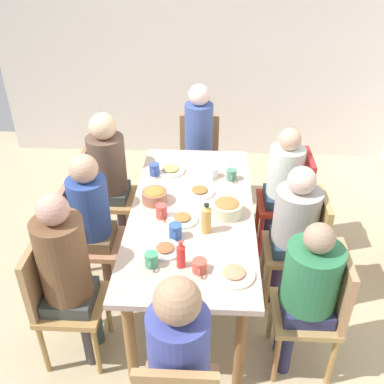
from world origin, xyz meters
TOP-DOWN VIEW (x-y plane):
  - ground_plane at (0.00, 0.00)m, footprint 5.65×5.65m
  - wall_left at (-2.42, 0.00)m, footprint 0.12×4.63m
  - dining_table at (0.00, 0.00)m, footprint 1.82×0.86m
  - chair_0 at (-1.29, 0.00)m, footprint 0.40×0.40m
  - person_0 at (-1.20, 0.00)m, footprint 0.30×0.30m
  - chair_1 at (0.00, -0.81)m, footprint 0.40×0.40m
  - person_1 at (0.00, -0.72)m, footprint 0.30×0.30m
  - chair_2 at (0.61, 0.81)m, footprint 0.40×0.40m
  - person_2 at (0.61, 0.72)m, footprint 0.33×0.33m
  - chair_3 at (-0.61, -0.81)m, footprint 0.40×0.40m
  - person_3 at (-0.61, -0.72)m, footprint 0.31×0.31m
  - chair_4 at (-0.61, 0.81)m, footprint 0.40×0.40m
  - person_4 at (-0.61, 0.72)m, footprint 0.30×0.30m
  - person_5 at (1.20, 0.00)m, footprint 0.30×0.30m
  - chair_6 at (0.61, -0.81)m, footprint 0.40×0.40m
  - person_6 at (0.61, -0.72)m, footprint 0.30×0.30m
  - chair_7 at (0.00, 0.81)m, footprint 0.40×0.40m
  - person_7 at (-0.00, 0.72)m, footprint 0.32×0.32m
  - plate_0 at (0.12, -0.06)m, footprint 0.21×0.21m
  - plate_1 at (-0.23, 0.04)m, footprint 0.22×0.22m
  - plate_2 at (0.45, -0.14)m, footprint 0.21×0.21m
  - plate_3 at (-0.53, -0.20)m, footprint 0.24×0.24m
  - plate_4 at (0.64, 0.27)m, footprint 0.25×0.25m
  - bowl_0 at (0.04, 0.24)m, footprint 0.21×0.21m
  - bowl_1 at (-0.09, -0.27)m, footprint 0.18×0.18m
  - cup_0 at (0.62, 0.08)m, footprint 0.12×0.09m
  - cup_1 at (-0.46, 0.14)m, footprint 0.12×0.09m
  - cup_2 at (-0.47, -0.32)m, footprint 0.12×0.08m
  - cup_3 at (0.31, -0.09)m, footprint 0.12×0.08m
  - cup_4 at (0.10, -0.20)m, footprint 0.11×0.08m
  - cup_5 at (-0.43, 0.29)m, footprint 0.11×0.08m
  - cup_6 at (0.59, -0.21)m, footprint 0.11×0.08m
  - bottle_0 at (0.24, 0.10)m, footprint 0.07×0.07m
  - bottle_1 at (0.58, -0.04)m, footprint 0.05×0.05m

SIDE VIEW (x-z plane):
  - ground_plane at x=0.00m, z-range 0.00..0.00m
  - chair_0 at x=-1.29m, z-range 0.06..0.96m
  - chair_1 at x=0.00m, z-range 0.06..0.96m
  - chair_2 at x=0.61m, z-range 0.06..0.96m
  - chair_3 at x=-0.61m, z-range 0.06..0.96m
  - chair_4 at x=-0.61m, z-range 0.06..0.96m
  - chair_6 at x=0.61m, z-range 0.06..0.96m
  - chair_7 at x=0.00m, z-range 0.06..0.96m
  - person_4 at x=-0.61m, z-range 0.11..1.24m
  - dining_table at x=0.00m, z-range 0.29..1.07m
  - person_2 at x=0.61m, z-range 0.12..1.25m
  - person_7 at x=0.00m, z-range 0.12..1.26m
  - person_1 at x=0.00m, z-range 0.11..1.30m
  - person_0 at x=-1.20m, z-range 0.11..1.37m
  - person_3 at x=-0.61m, z-range 0.13..1.36m
  - person_6 at x=0.61m, z-range 0.12..1.38m
  - person_5 at x=1.20m, z-range 0.12..1.38m
  - plate_1 at x=-0.23m, z-range 0.77..0.81m
  - plate_2 at x=0.45m, z-range 0.77..0.81m
  - plate_3 at x=-0.53m, z-range 0.77..0.81m
  - plate_4 at x=0.64m, z-range 0.77..0.81m
  - plate_0 at x=0.12m, z-range 0.77..0.81m
  - cup_0 at x=0.62m, z-range 0.77..0.85m
  - cup_1 at x=-0.46m, z-range 0.77..0.85m
  - cup_5 at x=-0.43m, z-range 0.77..0.86m
  - cup_6 at x=0.59m, z-range 0.77..0.86m
  - cup_2 at x=-0.47m, z-range 0.77..0.87m
  - cup_4 at x=0.10m, z-range 0.77..0.87m
  - cup_3 at x=0.31m, z-range 0.77..0.87m
  - bowl_1 at x=-0.09m, z-range 0.77..0.88m
  - bowl_0 at x=0.04m, z-range 0.77..0.89m
  - bottle_1 at x=0.58m, z-range 0.77..0.95m
  - bottle_0 at x=0.24m, z-range 0.77..0.98m
  - wall_left at x=-2.42m, z-range 0.00..2.60m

